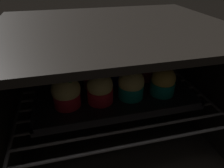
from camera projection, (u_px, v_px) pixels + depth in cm
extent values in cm
cube|color=black|center=(113.00, 133.00, 69.11)|extent=(59.00, 47.00, 1.50)
cube|color=black|center=(114.00, 28.00, 51.14)|extent=(59.00, 47.00, 1.50)
cube|color=black|center=(99.00, 58.00, 79.17)|extent=(59.00, 1.50, 34.00)
cube|color=black|center=(8.00, 102.00, 54.14)|extent=(1.50, 47.00, 34.00)
cube|color=black|center=(200.00, 77.00, 66.11)|extent=(1.50, 47.00, 34.00)
cylinder|color=#4C494C|center=(134.00, 145.00, 45.95)|extent=(54.00, 0.80, 0.80)
cylinder|color=#4C494C|center=(128.00, 130.00, 49.92)|extent=(54.00, 0.80, 0.80)
cylinder|color=#4C494C|center=(122.00, 118.00, 53.90)|extent=(54.00, 0.80, 0.80)
cylinder|color=#4C494C|center=(118.00, 107.00, 57.87)|extent=(54.00, 0.80, 0.80)
cylinder|color=#4C494C|center=(113.00, 98.00, 61.85)|extent=(54.00, 0.80, 0.80)
cylinder|color=#4C494C|center=(110.00, 90.00, 65.82)|extent=(54.00, 0.80, 0.80)
cylinder|color=#4C494C|center=(106.00, 83.00, 69.80)|extent=(54.00, 0.80, 0.80)
cylinder|color=#4C494C|center=(104.00, 76.00, 73.77)|extent=(54.00, 0.80, 0.80)
cylinder|color=#4C494C|center=(101.00, 71.00, 77.75)|extent=(54.00, 0.80, 0.80)
cylinder|color=#4C494C|center=(18.00, 112.00, 56.23)|extent=(0.80, 42.00, 0.80)
cylinder|color=#4C494C|center=(193.00, 87.00, 67.47)|extent=(0.80, 42.00, 0.80)
cube|color=black|center=(112.00, 92.00, 62.78)|extent=(45.04, 26.82, 1.20)
cube|color=black|center=(125.00, 116.00, 51.34)|extent=(45.04, 0.80, 1.00)
cube|color=black|center=(103.00, 71.00, 73.11)|extent=(45.04, 0.80, 1.00)
cube|color=black|center=(36.00, 99.00, 57.62)|extent=(0.80, 26.82, 1.00)
cube|color=black|center=(178.00, 81.00, 66.83)|extent=(0.80, 26.82, 1.00)
cylinder|color=red|center=(67.00, 99.00, 55.15)|extent=(7.17, 7.17, 3.91)
sphere|color=#E0CC7A|center=(66.00, 89.00, 53.57)|extent=(7.66, 7.66, 7.66)
sphere|color=#28702D|center=(69.00, 82.00, 51.42)|extent=(1.97, 1.97, 1.97)
cylinder|color=red|center=(100.00, 95.00, 56.84)|extent=(7.17, 7.17, 3.91)
sphere|color=#E0CC7A|center=(100.00, 85.00, 55.25)|extent=(7.08, 7.08, 7.08)
sphere|color=#28702D|center=(98.00, 78.00, 54.56)|extent=(1.87, 1.87, 1.87)
cylinder|color=#0C8C84|center=(131.00, 91.00, 58.71)|extent=(7.17, 7.17, 3.91)
sphere|color=#E0CC7A|center=(131.00, 82.00, 57.17)|extent=(7.36, 7.36, 7.36)
sphere|color=#19511E|center=(130.00, 75.00, 55.72)|extent=(1.70, 1.70, 1.70)
cylinder|color=#0C8C84|center=(162.00, 87.00, 60.38)|extent=(7.17, 7.17, 3.91)
sphere|color=gold|center=(163.00, 78.00, 58.86)|extent=(6.98, 6.98, 6.98)
sphere|color=#1E6023|center=(163.00, 72.00, 57.74)|extent=(2.02, 2.02, 2.02)
cylinder|color=#0C8C84|center=(64.00, 83.00, 62.54)|extent=(7.17, 7.17, 3.91)
sphere|color=gold|center=(63.00, 73.00, 60.84)|extent=(7.01, 7.01, 7.01)
sphere|color=#19511E|center=(60.00, 65.00, 59.41)|extent=(1.89, 1.89, 1.89)
cylinder|color=red|center=(95.00, 80.00, 64.10)|extent=(7.17, 7.17, 3.91)
sphere|color=#E0CC7A|center=(94.00, 72.00, 62.56)|extent=(7.54, 7.54, 7.54)
sphere|color=#19511E|center=(97.00, 61.00, 61.87)|extent=(2.04, 2.04, 2.04)
cylinder|color=#1928B7|center=(121.00, 76.00, 66.21)|extent=(7.17, 7.17, 3.91)
sphere|color=#DBBC60|center=(122.00, 68.00, 64.68)|extent=(7.32, 7.32, 7.32)
sphere|color=#1E6023|center=(122.00, 59.00, 63.11)|extent=(2.59, 2.59, 2.59)
cylinder|color=red|center=(148.00, 73.00, 68.29)|extent=(7.17, 7.17, 3.91)
sphere|color=gold|center=(148.00, 66.00, 66.98)|extent=(6.99, 6.99, 6.99)
sphere|color=#1E6023|center=(150.00, 59.00, 64.63)|extent=(2.51, 2.51, 2.51)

